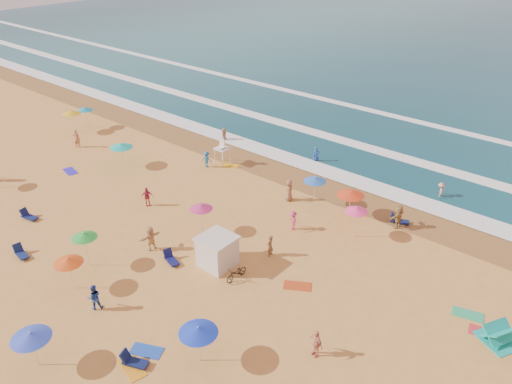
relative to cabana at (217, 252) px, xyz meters
The scene contains 12 objects.
ground 4.01m from the cabana, 163.93° to the left, with size 220.00×220.00×0.00m, color gold.
wet_sand 14.12m from the cabana, 105.38° to the left, with size 220.00×220.00×0.00m, color olive.
surf_foam 22.72m from the cabana, 99.47° to the left, with size 200.00×18.70×0.05m.
cabana is the anchor object (origin of this frame).
cabana_roof 1.06m from the cabana, ahead, with size 2.20×2.20×0.12m, color silver.
bicycle 2.00m from the cabana, ahead, with size 0.58×1.67×0.88m, color black.
lifeguard_stand 15.34m from the cabana, 132.11° to the left, with size 1.20×1.20×2.10m, color white, non-canonical shape.
beach_umbrellas 4.13m from the cabana, 168.23° to the left, with size 55.55×25.45×0.72m.
loungers 5.76m from the cabana, 22.99° to the right, with size 43.11×22.04×0.34m.
towels 2.54m from the cabana, 149.38° to the right, with size 38.37×25.38×0.03m.
popup_tents 13.25m from the cabana, ahead, with size 8.09×13.18×1.20m.
beachgoers 7.04m from the cabana, 140.95° to the left, with size 34.04×27.79×2.14m.
Camera 1 is at (22.49, -19.61, 19.71)m, focal length 35.00 mm.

